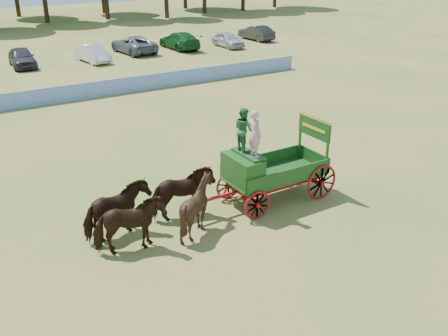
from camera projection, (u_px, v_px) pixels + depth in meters
ground at (339, 183)px, 20.57m from camera, size 160.00×160.00×0.00m
horse_lead_left at (129, 225)px, 15.52m from camera, size 2.38×1.39×1.89m
horse_lead_right at (117, 211)px, 16.37m from camera, size 2.39×1.44×1.89m
horse_wheel_left at (197, 206)px, 16.68m from camera, size 1.90×1.74×1.89m
horse_wheel_right at (182, 194)px, 17.53m from camera, size 2.30×1.17×1.89m
farm_dray at (259, 162)px, 18.25m from camera, size 6.00×2.00×3.83m
sponsor_banner at (142, 83)px, 33.88m from camera, size 26.00×0.08×1.05m
parked_cars at (59, 54)px, 42.09m from camera, size 45.55×7.54×1.61m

